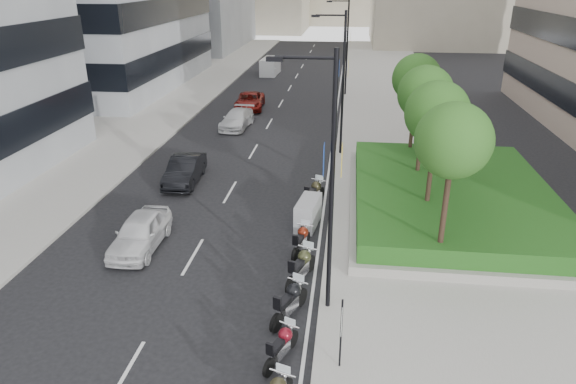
% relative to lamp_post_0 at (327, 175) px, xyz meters
% --- Properties ---
extents(ground, '(160.00, 160.00, 0.00)m').
position_rel_lamp_post_0_xyz_m(ground, '(-4.14, -1.00, -5.07)').
color(ground, black).
rests_on(ground, ground).
extents(sidewalk_right, '(10.00, 100.00, 0.15)m').
position_rel_lamp_post_0_xyz_m(sidewalk_right, '(4.86, 29.00, -4.99)').
color(sidewalk_right, '#9E9B93').
rests_on(sidewalk_right, ground).
extents(sidewalk_left, '(8.00, 100.00, 0.15)m').
position_rel_lamp_post_0_xyz_m(sidewalk_left, '(-16.14, 29.00, -4.99)').
color(sidewalk_left, '#9E9B93').
rests_on(sidewalk_left, ground).
extents(lane_edge, '(0.12, 100.00, 0.01)m').
position_rel_lamp_post_0_xyz_m(lane_edge, '(-0.44, 29.00, -5.06)').
color(lane_edge, silver).
rests_on(lane_edge, ground).
extents(lane_centre, '(0.12, 100.00, 0.01)m').
position_rel_lamp_post_0_xyz_m(lane_centre, '(-5.64, 29.00, -5.06)').
color(lane_centre, silver).
rests_on(lane_centre, ground).
extents(planter, '(10.00, 14.00, 0.40)m').
position_rel_lamp_post_0_xyz_m(planter, '(5.86, 9.00, -4.72)').
color(planter, gray).
rests_on(planter, sidewalk_right).
extents(hedge, '(9.40, 13.40, 0.80)m').
position_rel_lamp_post_0_xyz_m(hedge, '(5.86, 9.00, -4.12)').
color(hedge, '#254B15').
rests_on(hedge, planter).
extents(tree_0, '(2.80, 2.80, 6.30)m').
position_rel_lamp_post_0_xyz_m(tree_0, '(4.36, 3.00, 0.36)').
color(tree_0, '#332319').
rests_on(tree_0, planter).
extents(tree_1, '(2.80, 2.80, 6.30)m').
position_rel_lamp_post_0_xyz_m(tree_1, '(4.36, 7.00, 0.36)').
color(tree_1, '#332319').
rests_on(tree_1, planter).
extents(tree_2, '(2.80, 2.80, 6.30)m').
position_rel_lamp_post_0_xyz_m(tree_2, '(4.36, 11.00, 0.36)').
color(tree_2, '#332319').
rests_on(tree_2, planter).
extents(tree_3, '(2.80, 2.80, 6.30)m').
position_rel_lamp_post_0_xyz_m(tree_3, '(4.36, 15.00, 0.36)').
color(tree_3, '#332319').
rests_on(tree_3, planter).
extents(lamp_post_0, '(2.34, 0.45, 9.00)m').
position_rel_lamp_post_0_xyz_m(lamp_post_0, '(0.00, 0.00, 0.00)').
color(lamp_post_0, black).
rests_on(lamp_post_0, ground).
extents(lamp_post_1, '(2.34, 0.45, 9.00)m').
position_rel_lamp_post_0_xyz_m(lamp_post_1, '(0.00, 17.00, 0.00)').
color(lamp_post_1, black).
rests_on(lamp_post_1, ground).
extents(lamp_post_2, '(2.34, 0.45, 9.00)m').
position_rel_lamp_post_0_xyz_m(lamp_post_2, '(0.00, 35.00, 0.00)').
color(lamp_post_2, black).
rests_on(lamp_post_2, ground).
extents(parking_sign, '(0.06, 0.32, 2.50)m').
position_rel_lamp_post_0_xyz_m(parking_sign, '(0.66, -3.00, -3.61)').
color(parking_sign, black).
rests_on(parking_sign, ground).
extents(motorcycle_1, '(0.95, 1.93, 1.01)m').
position_rel_lamp_post_0_xyz_m(motorcycle_1, '(-1.11, -2.77, -4.52)').
color(motorcycle_1, black).
rests_on(motorcycle_1, ground).
extents(motorcycle_2, '(1.14, 2.24, 1.19)m').
position_rel_lamp_post_0_xyz_m(motorcycle_2, '(-1.12, -0.62, -4.43)').
color(motorcycle_2, black).
rests_on(motorcycle_2, ground).
extents(motorcycle_3, '(1.07, 2.33, 1.21)m').
position_rel_lamp_post_0_xyz_m(motorcycle_3, '(-0.94, 1.68, -4.42)').
color(motorcycle_3, black).
rests_on(motorcycle_3, ground).
extents(motorcycle_4, '(0.78, 2.15, 1.08)m').
position_rel_lamp_post_0_xyz_m(motorcycle_4, '(-1.16, 3.90, -4.49)').
color(motorcycle_4, black).
rests_on(motorcycle_4, ground).
extents(motorcycle_5, '(1.18, 2.28, 1.31)m').
position_rel_lamp_post_0_xyz_m(motorcycle_5, '(-1.08, 6.45, -4.41)').
color(motorcycle_5, black).
rests_on(motorcycle_5, ground).
extents(motorcycle_6, '(1.10, 2.32, 1.21)m').
position_rel_lamp_post_0_xyz_m(motorcycle_6, '(-0.98, 8.84, -4.42)').
color(motorcycle_6, black).
rests_on(motorcycle_6, ground).
extents(car_a, '(1.78, 4.34, 1.47)m').
position_rel_lamp_post_0_xyz_m(car_a, '(-8.07, 3.49, -4.33)').
color(car_a, silver).
rests_on(car_a, ground).
extents(car_b, '(1.78, 4.55, 1.48)m').
position_rel_lamp_post_0_xyz_m(car_b, '(-8.47, 11.09, -4.33)').
color(car_b, black).
rests_on(car_b, ground).
extents(car_c, '(2.25, 4.77, 1.35)m').
position_rel_lamp_post_0_xyz_m(car_c, '(-7.94, 22.62, -4.39)').
color(car_c, silver).
rests_on(car_c, ground).
extents(car_d, '(2.70, 5.20, 1.40)m').
position_rel_lamp_post_0_xyz_m(car_d, '(-8.09, 28.64, -4.36)').
color(car_d, maroon).
rests_on(car_d, ground).
extents(delivery_van, '(1.91, 4.57, 1.89)m').
position_rel_lamp_post_0_xyz_m(delivery_van, '(-8.86, 45.49, -4.18)').
color(delivery_van, silver).
rests_on(delivery_van, ground).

